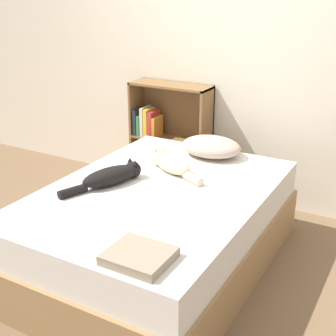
{
  "coord_description": "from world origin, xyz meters",
  "views": [
    {
      "loc": [
        1.43,
        -2.38,
        1.84
      ],
      "look_at": [
        0.0,
        0.15,
        0.67
      ],
      "focal_mm": 50.0,
      "sensor_mm": 36.0,
      "label": 1
    }
  ],
  "objects_px": {
    "bed": "(157,228)",
    "cat_dark": "(112,176)",
    "pillow": "(211,147)",
    "cat_light": "(170,163)",
    "bookshelf": "(169,135)"
  },
  "relations": [
    {
      "from": "pillow",
      "to": "cat_light",
      "type": "distance_m",
      "value": 0.45
    },
    {
      "from": "bed",
      "to": "pillow",
      "type": "xyz_separation_m",
      "value": [
        0.04,
        0.75,
        0.36
      ]
    },
    {
      "from": "bed",
      "to": "pillow",
      "type": "bearing_deg",
      "value": 86.99
    },
    {
      "from": "bed",
      "to": "cat_dark",
      "type": "relative_size",
      "value": 3.28
    },
    {
      "from": "cat_light",
      "to": "cat_dark",
      "type": "distance_m",
      "value": 0.45
    },
    {
      "from": "bed",
      "to": "cat_light",
      "type": "distance_m",
      "value": 0.49
    },
    {
      "from": "cat_dark",
      "to": "bookshelf",
      "type": "relative_size",
      "value": 0.59
    },
    {
      "from": "bed",
      "to": "cat_light",
      "type": "height_order",
      "value": "cat_light"
    },
    {
      "from": "cat_light",
      "to": "cat_dark",
      "type": "bearing_deg",
      "value": 85.26
    },
    {
      "from": "pillow",
      "to": "cat_dark",
      "type": "xyz_separation_m",
      "value": [
        -0.35,
        -0.82,
        -0.02
      ]
    },
    {
      "from": "bed",
      "to": "pillow",
      "type": "height_order",
      "value": "pillow"
    },
    {
      "from": "pillow",
      "to": "cat_dark",
      "type": "distance_m",
      "value": 0.89
    },
    {
      "from": "cat_light",
      "to": "bed",
      "type": "bearing_deg",
      "value": 129.83
    },
    {
      "from": "bed",
      "to": "bookshelf",
      "type": "bearing_deg",
      "value": 116.06
    },
    {
      "from": "bed",
      "to": "pillow",
      "type": "distance_m",
      "value": 0.84
    }
  ]
}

